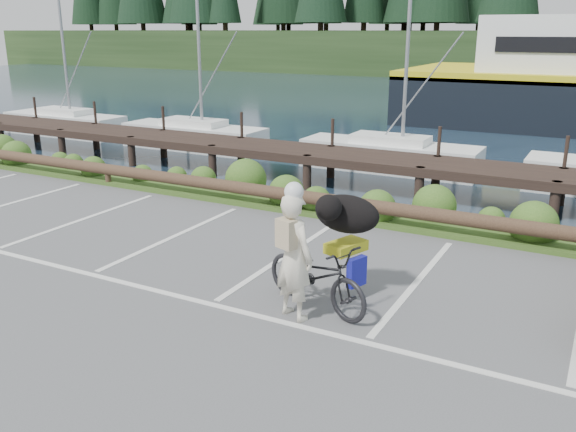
# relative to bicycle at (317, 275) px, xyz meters

# --- Properties ---
(ground) EXTENTS (72.00, 72.00, 0.00)m
(ground) POSITION_rel_bicycle_xyz_m (-1.49, -0.31, -0.54)
(ground) COLOR #505052
(vegetation_strip) EXTENTS (34.00, 1.60, 0.10)m
(vegetation_strip) POSITION_rel_bicycle_xyz_m (-1.49, 4.99, -0.49)
(vegetation_strip) COLOR #3D5B21
(vegetation_strip) RESTS_ON ground
(log_rail) EXTENTS (32.00, 0.30, 0.60)m
(log_rail) POSITION_rel_bicycle_xyz_m (-1.49, 4.29, -0.54)
(log_rail) COLOR #443021
(log_rail) RESTS_ON ground
(bicycle) EXTENTS (2.18, 1.36, 1.08)m
(bicycle) POSITION_rel_bicycle_xyz_m (0.00, 0.00, 0.00)
(bicycle) COLOR black
(bicycle) RESTS_ON ground
(cyclist) EXTENTS (0.82, 0.67, 1.94)m
(cyclist) POSITION_rel_bicycle_xyz_m (-0.16, -0.45, 0.43)
(cyclist) COLOR beige
(cyclist) RESTS_ON ground
(dog) EXTENTS (0.85, 1.18, 0.62)m
(dog) POSITION_rel_bicycle_xyz_m (0.22, 0.62, 0.85)
(dog) COLOR black
(dog) RESTS_ON bicycle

